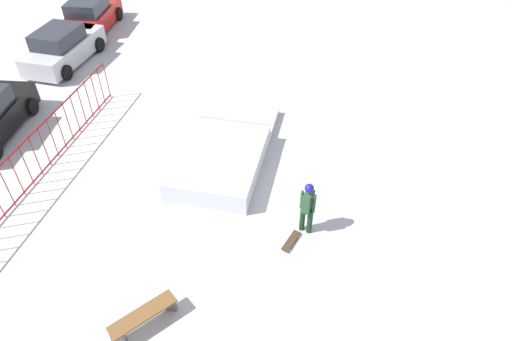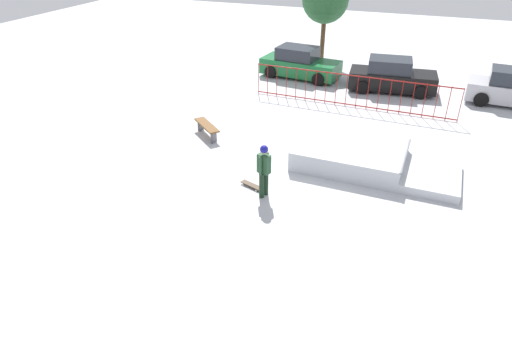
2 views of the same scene
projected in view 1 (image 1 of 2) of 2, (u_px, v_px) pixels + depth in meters
ground_plane at (220, 192)px, 13.96m from camera, size 60.00×60.00×0.00m
skate_ramp at (223, 153)px, 14.88m from camera, size 5.48×2.76×0.74m
skater at (308, 205)px, 12.12m from camera, size 0.43×0.42×1.73m
skateboard at (291, 241)px, 12.38m from camera, size 0.82×0.46×0.09m
perimeter_fence at (40, 151)px, 14.25m from camera, size 9.09×0.41×1.50m
park_bench at (143, 317)px, 10.33m from camera, size 1.48×1.34×0.48m
parked_car_silver at (63, 48)px, 19.79m from camera, size 4.22×2.16×1.60m
parked_car_red at (91, 16)px, 22.40m from camera, size 4.22×2.17×1.60m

